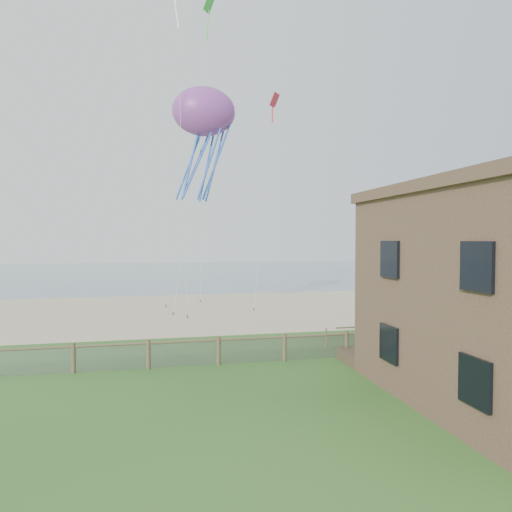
# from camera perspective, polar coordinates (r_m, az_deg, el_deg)

# --- Properties ---
(ground) EXTENTS (160.00, 160.00, 0.00)m
(ground) POSITION_cam_1_polar(r_m,az_deg,el_deg) (15.00, -1.55, -19.42)
(ground) COLOR #28531C
(ground) RESTS_ON ground
(sand_beach) EXTENTS (72.00, 20.00, 0.02)m
(sand_beach) POSITION_cam_1_polar(r_m,az_deg,el_deg) (36.23, -8.01, -6.70)
(sand_beach) COLOR #C0B18A
(sand_beach) RESTS_ON ground
(ocean) EXTENTS (160.00, 68.00, 0.02)m
(ocean) POSITION_cam_1_polar(r_m,az_deg,el_deg) (79.95, -10.29, -1.96)
(ocean) COLOR slate
(ocean) RESTS_ON ground
(chainlink_fence) EXTENTS (36.20, 0.20, 1.25)m
(chainlink_fence) POSITION_cam_1_polar(r_m,az_deg,el_deg) (20.49, -4.71, -11.92)
(chainlink_fence) COLOR brown
(chainlink_fence) RESTS_ON ground
(motel_deck) EXTENTS (15.00, 2.00, 0.50)m
(motel_deck) POSITION_cam_1_polar(r_m,az_deg,el_deg) (24.90, 27.40, -10.34)
(motel_deck) COLOR brown
(motel_deck) RESTS_ON ground
(picnic_table) EXTENTS (1.95, 1.71, 0.69)m
(picnic_table) POSITION_cam_1_polar(r_m,az_deg,el_deg) (18.49, 19.95, -14.24)
(picnic_table) COLOR brown
(picnic_table) RESTS_ON ground
(octopus_kite) EXTENTS (4.57, 3.90, 7.96)m
(octopus_kite) POSITION_cam_1_polar(r_m,az_deg,el_deg) (31.49, -6.52, 13.92)
(octopus_kite) COLOR red
(kite_red) EXTENTS (1.62, 1.58, 1.77)m
(kite_red) POSITION_cam_1_polar(r_m,az_deg,el_deg) (32.73, 2.34, 18.34)
(kite_red) COLOR red
(kite_green) EXTENTS (2.17, 2.00, 2.85)m
(kite_green) POSITION_cam_1_polar(r_m,az_deg,el_deg) (40.27, -5.93, 27.77)
(kite_green) COLOR green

